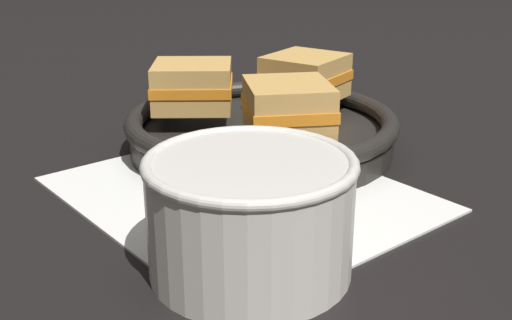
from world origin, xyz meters
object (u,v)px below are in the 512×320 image
sandwich_near_left (305,77)px  sandwich_near_right (193,86)px  sandwich_far_left (288,108)px  skillet (262,130)px  soup_bowl (250,208)px  spoon (288,188)px

sandwich_near_left → sandwich_near_right: same height
sandwich_near_right → sandwich_far_left: same height
skillet → sandwich_far_left: (0.07, -0.03, 0.04)m
soup_bowl → sandwich_near_right: 0.26m
spoon → soup_bowl: bearing=-77.5°
soup_bowl → skillet: (-0.16, 0.17, -0.02)m
skillet → sandwich_near_right: bearing=-143.8°
sandwich_near_left → skillet: bearing=-86.2°
spoon → sandwich_far_left: (-0.03, 0.03, 0.06)m
sandwich_near_right → sandwich_far_left: (0.12, 0.01, 0.00)m
soup_bowl → sandwich_near_left: 0.30m
spoon → sandwich_near_right: (-0.16, 0.02, 0.06)m
skillet → sandwich_far_left: bearing=-26.5°
soup_bowl → sandwich_near_left: sandwich_near_left is taller
soup_bowl → sandwich_far_left: bearing=125.0°
soup_bowl → spoon: 0.13m
sandwich_near_left → sandwich_near_right: size_ratio=0.85×
sandwich_far_left → sandwich_near_left: bearing=124.5°
sandwich_far_left → sandwich_near_right: bearing=-175.5°
spoon → sandwich_near_right: bearing=152.0°
soup_bowl → spoon: (-0.07, 0.11, -0.04)m
sandwich_near_right → sandwich_near_left: bearing=64.5°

